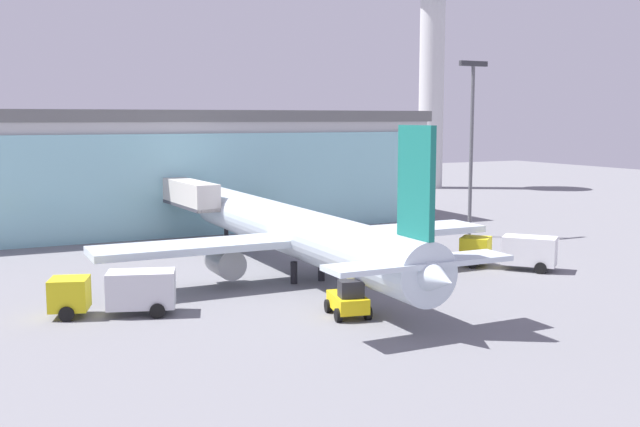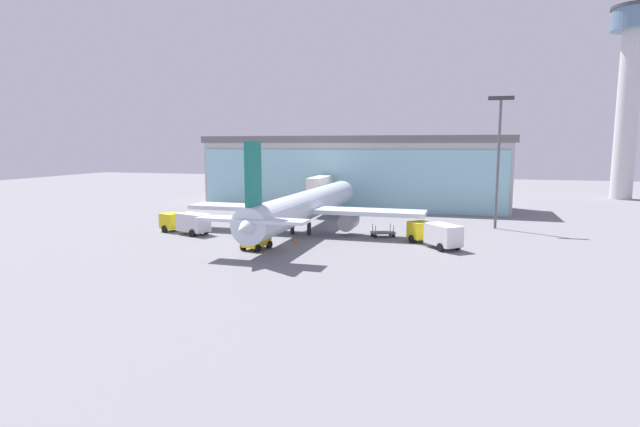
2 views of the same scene
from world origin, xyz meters
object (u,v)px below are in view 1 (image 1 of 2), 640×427
Objects in this scene: apron_light_mast at (472,133)px; baggage_cart at (413,260)px; catering_truck at (118,291)px; control_tower at (432,46)px; pushback_tug at (348,301)px; jet_bridge at (183,194)px; safety_cone_wingtip at (477,260)px; safety_cone_nose at (362,294)px; fuel_truck at (512,250)px; airplane at (296,232)px.

baggage_cart is (-13.55, -10.05, -9.87)m from apron_light_mast.
baggage_cart is (24.21, 4.40, -0.97)m from catering_truck.
control_tower reaches higher than baggage_cart.
jet_bridge is at bearing 13.75° from pushback_tug.
pushback_tug is 19.97m from safety_cone_wingtip.
safety_cone_wingtip is at bearing 22.48° from safety_cone_nose.
apron_light_mast reaches higher than fuel_truck.
catering_truck is (-11.37, -24.20, -3.17)m from jet_bridge.
apron_light_mast is 26.29m from airplane.
control_tower is 10.87× the size of pushback_tug.
safety_cone_nose is at bearing -27.59° from pushback_tug.
pushback_tug is (12.19, -6.58, -0.49)m from catering_truck.
pushback_tug is (-25.57, -21.03, -9.40)m from apron_light_mast.
catering_truck is (-65.20, -60.08, -22.32)m from control_tower.
control_tower is 5.44× the size of fuel_truck.
safety_cone_wingtip is at bearing -96.57° from airplane.
pushback_tug is (-18.41, -6.63, -0.49)m from fuel_truck.
airplane reaches higher than baggage_cart.
fuel_truck is 2.00× the size of pushback_tug.
jet_bridge is 19.32m from airplane.
apron_light_mast reaches higher than safety_cone_wingtip.
jet_bridge is 67.48m from control_tower.
apron_light_mast is 18.39m from fuel_truck.
baggage_cart is at bearing -35.36° from pushback_tug.
jet_bridge is 31.03m from fuel_truck.
airplane is at bearing 32.90° from fuel_truck.
control_tower is at bearing -118.45° from catering_truck.
catering_truck is 13.86m from pushback_tug.
jet_bridge is 28.28m from safety_cone_wingtip.
jet_bridge is at bearing -96.26° from catering_truck.
jet_bridge is 0.80× the size of apron_light_mast.
safety_cone_wingtip is at bearing -48.84° from pushback_tug.
baggage_cart is at bearing 15.85° from fuel_truck.
pushback_tug is at bearing -129.81° from safety_cone_nose.
fuel_truck is at bearing -119.97° from control_tower.
safety_cone_wingtip is at bearing -22.68° from fuel_truck.
control_tower is (53.84, 35.88, 19.15)m from jet_bridge.
catering_truck is at bearing -159.06° from apron_light_mast.
airplane reaches higher than jet_bridge.
safety_cone_nose is (-8.93, -7.27, -0.23)m from baggage_cart.
control_tower reaches higher than safety_cone_wingtip.
safety_cone_wingtip is (5.45, -1.33, -0.23)m from baggage_cart.
jet_bridge is 28.72m from apron_light_mast.
airplane is at bearing -132.87° from control_tower.
control_tower is 69.33× the size of safety_cone_wingtip.
control_tower reaches higher than apron_light_mast.
baggage_cart is (-41.00, -55.68, -23.28)m from control_tower.
jet_bridge is at bearing 130.89° from safety_cone_wingtip.
airplane is 5.27× the size of catering_truck.
fuel_truck reaches higher than safety_cone_wingtip.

